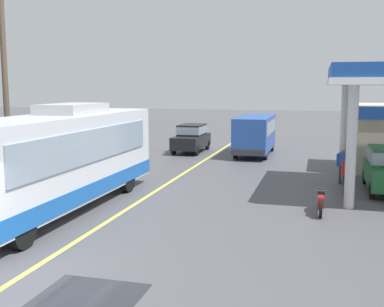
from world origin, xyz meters
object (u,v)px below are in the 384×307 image
minibus_opposing_lane (255,132)px  motorcycle_parked_forecourt (321,200)px  car_trailing_behind_bus (192,137)px  pedestrian_near_pump (348,173)px  coach_bus_main (60,162)px  pedestrian_by_shop (343,163)px

minibus_opposing_lane → motorcycle_parked_forecourt: 14.17m
car_trailing_behind_bus → pedestrian_near_pump: bearing=-49.6°
car_trailing_behind_bus → coach_bus_main: bearing=-91.8°
pedestrian_near_pump → minibus_opposing_lane: bearing=115.4°
coach_bus_main → car_trailing_behind_bus: (0.50, 15.72, -0.71)m
coach_bus_main → minibus_opposing_lane: size_ratio=1.80×
minibus_opposing_lane → car_trailing_behind_bus: bearing=176.6°
motorcycle_parked_forecourt → car_trailing_behind_bus: (-8.29, 13.79, 0.57)m
pedestrian_near_pump → car_trailing_behind_bus: (-9.31, 10.94, 0.08)m
minibus_opposing_lane → car_trailing_behind_bus: size_ratio=1.46×
pedestrian_near_pump → pedestrian_by_shop: same height
pedestrian_by_shop → pedestrian_near_pump: bearing=-87.6°
coach_bus_main → car_trailing_behind_bus: size_ratio=2.63×
minibus_opposing_lane → pedestrian_by_shop: (4.97, -8.21, -0.54)m
pedestrian_by_shop → car_trailing_behind_bus: (-9.20, 8.46, 0.08)m
coach_bus_main → pedestrian_by_shop: 12.15m
minibus_opposing_lane → car_trailing_behind_bus: minibus_opposing_lane is taller
motorcycle_parked_forecourt → pedestrian_by_shop: size_ratio=1.08×
pedestrian_near_pump → car_trailing_behind_bus: 14.37m
minibus_opposing_lane → motorcycle_parked_forecourt: minibus_opposing_lane is taller
coach_bus_main → pedestrian_near_pump: size_ratio=6.65×
pedestrian_by_shop → car_trailing_behind_bus: car_trailing_behind_bus is taller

